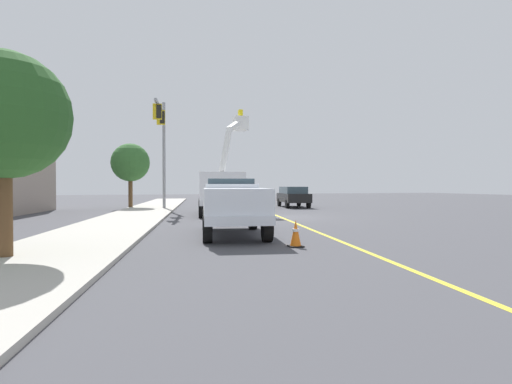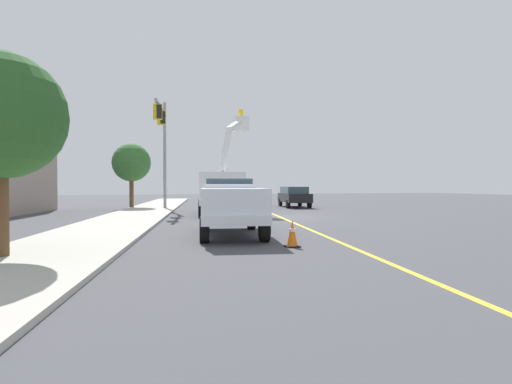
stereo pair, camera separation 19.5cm
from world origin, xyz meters
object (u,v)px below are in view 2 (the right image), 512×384
object	(u,v)px
passing_minivan	(294,195)
traffic_cone_mid_front	(262,213)
traffic_cone_leading	(292,234)
traffic_cone_mid_rear	(242,205)
utility_bucket_truck	(220,188)
service_pickup_truck	(231,204)
traffic_signal_mast	(163,135)

from	to	relation	value
passing_minivan	traffic_cone_mid_front	size ratio (longest dim) A/B	6.74
traffic_cone_leading	traffic_cone_mid_front	bearing A→B (deg)	-11.29
passing_minivan	traffic_cone_mid_rear	bearing A→B (deg)	116.95
utility_bucket_truck	service_pickup_truck	size ratio (longest dim) A/B	1.45
traffic_cone_leading	traffic_signal_mast	distance (m)	19.05
service_pickup_truck	traffic_cone_leading	distance (m)	3.47
passing_minivan	traffic_cone_leading	world-z (taller)	passing_minivan
service_pickup_truck	traffic_cone_leading	world-z (taller)	service_pickup_truck
passing_minivan	traffic_cone_leading	distance (m)	21.64
traffic_cone_mid_front	traffic_cone_mid_rear	world-z (taller)	traffic_cone_mid_front
utility_bucket_truck	traffic_cone_leading	world-z (taller)	utility_bucket_truck
traffic_cone_leading	traffic_cone_mid_rear	world-z (taller)	traffic_cone_leading
traffic_signal_mast	traffic_cone_mid_front	bearing A→B (deg)	-155.35
utility_bucket_truck	traffic_cone_mid_front	bearing A→B (deg)	-168.30
utility_bucket_truck	traffic_cone_mid_rear	xyz separation A→B (m)	(3.53, -2.26, -1.25)
passing_minivan	traffic_cone_leading	bearing A→B (deg)	158.32
service_pickup_truck	traffic_signal_mast	xyz separation A→B (m)	(15.00, 1.55, 4.19)
utility_bucket_truck	traffic_signal_mast	world-z (taller)	traffic_signal_mast
passing_minivan	traffic_cone_mid_rear	xyz separation A→B (m)	(-2.60, 5.11, -0.62)
utility_bucket_truck	traffic_cone_mid_rear	world-z (taller)	utility_bucket_truck
passing_minivan	traffic_cone_mid_front	xyz separation A→B (m)	(-11.44, 6.26, -0.61)
passing_minivan	traffic_cone_mid_rear	world-z (taller)	passing_minivan
passing_minivan	traffic_signal_mast	xyz separation A→B (m)	(-1.89, 10.65, 4.34)
passing_minivan	traffic_cone_mid_rear	size ratio (longest dim) A/B	7.07
passing_minivan	traffic_cone_leading	size ratio (longest dim) A/B	6.33
service_pickup_truck	traffic_cone_leading	bearing A→B (deg)	-160.91
utility_bucket_truck	traffic_signal_mast	bearing A→B (deg)	37.80
utility_bucket_truck	service_pickup_truck	distance (m)	10.92
service_pickup_truck	traffic_cone_leading	size ratio (longest dim) A/B	7.37
traffic_cone_mid_front	service_pickup_truck	bearing A→B (deg)	152.47
traffic_cone_mid_rear	traffic_signal_mast	distance (m)	7.47
utility_bucket_truck	traffic_cone_leading	bearing A→B (deg)	177.43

